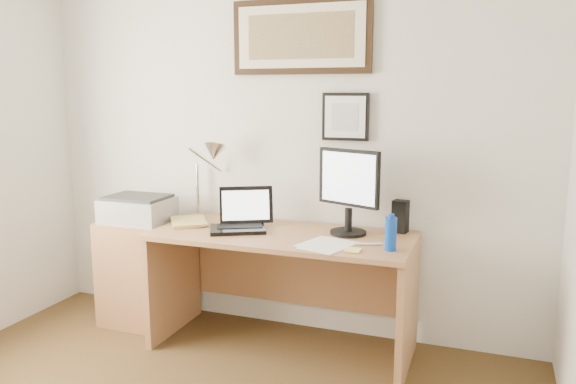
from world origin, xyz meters
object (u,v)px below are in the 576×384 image
at_px(water_bottle, 391,234).
at_px(laptop, 241,220).
at_px(lcd_monitor, 349,187).
at_px(printer, 138,209).
at_px(book, 171,223).
at_px(desk, 287,266).
at_px(side_cabinet, 141,272).

bearing_deg(water_bottle, laptop, 170.94).
relative_size(lcd_monitor, printer, 1.18).
xyz_separation_m(book, laptop, (0.48, 0.04, 0.05)).
bearing_deg(lcd_monitor, water_bottle, -40.41).
distance_m(book, printer, 0.32).
relative_size(water_bottle, lcd_monitor, 0.35).
distance_m(book, laptop, 0.49).
bearing_deg(water_bottle, desk, 161.39).
height_order(water_bottle, lcd_monitor, lcd_monitor).
distance_m(laptop, lcd_monitor, 0.71).
distance_m(side_cabinet, laptop, 0.91).
xyz_separation_m(side_cabinet, laptop, (0.79, -0.04, 0.44)).
bearing_deg(printer, side_cabinet, 110.22).
bearing_deg(laptop, book, -175.31).
bearing_deg(water_bottle, lcd_monitor, 139.59).
distance_m(water_bottle, book, 1.46).
relative_size(book, lcd_monitor, 0.59).
height_order(desk, printer, printer).
bearing_deg(side_cabinet, desk, 1.89).
distance_m(desk, laptop, 0.41).
xyz_separation_m(water_bottle, lcd_monitor, (-0.30, 0.26, 0.20)).
relative_size(water_bottle, desk, 0.12).
bearing_deg(lcd_monitor, desk, -176.11).
distance_m(side_cabinet, printer, 0.45).
bearing_deg(laptop, lcd_monitor, 8.86).
bearing_deg(side_cabinet, printer, -69.78).
distance_m(book, lcd_monitor, 1.19).
bearing_deg(desk, side_cabinet, -178.11).
bearing_deg(printer, desk, 2.54).
relative_size(water_bottle, printer, 0.42).
height_order(book, desk, book).
height_order(side_cabinet, laptop, laptop).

